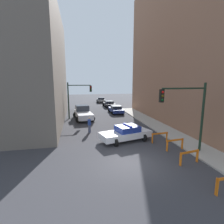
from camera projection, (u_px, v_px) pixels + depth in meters
ground_plane at (129, 164)px, 11.67m from camera, size 120.00×120.00×0.00m
sidewalk_right at (210, 155)px, 12.89m from camera, size 2.40×44.00×0.12m
building_corner_left at (3, 67)px, 21.49m from camera, size 14.00×20.00×14.27m
building_right at (220, 44)px, 20.32m from camera, size 12.00×28.00×19.33m
traffic_light_near at (189, 108)px, 12.70m from camera, size 3.64×0.35×5.20m
traffic_light_far at (76, 95)px, 24.94m from camera, size 3.44×0.35×5.20m
police_car at (126, 133)px, 15.98m from camera, size 5.01×3.07×1.52m
white_truck at (83, 113)px, 24.92m from camera, size 3.01×5.58×1.90m
parked_car_near at (116, 109)px, 29.49m from camera, size 2.31×4.32×1.31m
parked_car_mid at (109, 104)px, 36.26m from camera, size 2.37×4.36×1.31m
parked_car_far at (101, 100)px, 43.80m from camera, size 2.53×4.44×1.31m
pedestrian_crossing at (89, 125)px, 18.52m from camera, size 0.46×0.46×1.66m
barrier_mid at (189, 155)px, 11.52m from camera, size 1.58×0.42×0.90m
barrier_back at (175, 143)px, 13.82m from camera, size 1.59×0.34×0.90m
barrier_corner at (160, 136)px, 15.55m from camera, size 1.60×0.25×0.90m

